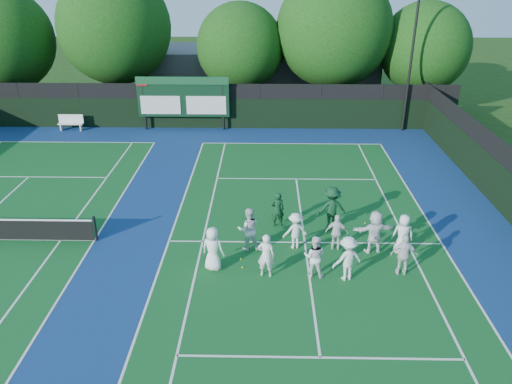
{
  "coord_description": "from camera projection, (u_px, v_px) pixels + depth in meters",
  "views": [
    {
      "loc": [
        -1.62,
        -16.33,
        10.32
      ],
      "look_at": [
        -2.0,
        3.0,
        1.3
      ],
      "focal_mm": 35.0,
      "sensor_mm": 36.0,
      "label": 1
    }
  ],
  "objects": [
    {
      "name": "tennis_ball_1",
      "position": [
        365.0,
        223.0,
        21.46
      ],
      "size": [
        0.07,
        0.07,
        0.07
      ],
      "primitive_type": "sphere",
      "color": "#BBD819",
      "rests_on": "ground"
    },
    {
      "name": "tree_b",
      "position": [
        117.0,
        30.0,
        34.59
      ],
      "size": [
        7.79,
        7.79,
        9.99
      ],
      "color": "black",
      "rests_on": "ground"
    },
    {
      "name": "tennis_ball_0",
      "position": [
        242.0,
        267.0,
        18.37
      ],
      "size": [
        0.07,
        0.07,
        0.07
      ],
      "primitive_type": "sphere",
      "color": "#BBD819",
      "rests_on": "ground"
    },
    {
      "name": "near_court",
      "position": [
        305.0,
        242.0,
        20.03
      ],
      "size": [
        11.05,
        23.85,
        0.01
      ],
      "color": "#104F1E",
      "rests_on": "ground"
    },
    {
      "name": "tree_e",
      "position": [
        426.0,
        50.0,
        34.74
      ],
      "size": [
        6.25,
        6.25,
        7.93
      ],
      "color": "black",
      "rests_on": "ground"
    },
    {
      "name": "court_apron",
      "position": [
        156.0,
        241.0,
        20.14
      ],
      "size": [
        34.0,
        32.0,
        0.01
      ],
      "primitive_type": "cube",
      "color": "navy",
      "rests_on": "ground"
    },
    {
      "name": "coach_left",
      "position": [
        278.0,
        209.0,
        20.98
      ],
      "size": [
        0.63,
        0.46,
        1.57
      ],
      "primitive_type": "imported",
      "rotation": [
        0.0,
        0.0,
        3.3
      ],
      "color": "#0E341B",
      "rests_on": "ground"
    },
    {
      "name": "tree_d",
      "position": [
        336.0,
        32.0,
        34.37
      ],
      "size": [
        7.95,
        7.95,
        9.96
      ],
      "color": "black",
      "rests_on": "ground"
    },
    {
      "name": "tennis_ball_2",
      "position": [
        378.0,
        249.0,
        19.5
      ],
      "size": [
        0.07,
        0.07,
        0.07
      ],
      "primitive_type": "sphere",
      "color": "#BBD819",
      "rests_on": "ground"
    },
    {
      "name": "player_back_2",
      "position": [
        337.0,
        232.0,
        19.29
      ],
      "size": [
        0.93,
        0.51,
        1.5
      ],
      "primitive_type": "imported",
      "rotation": [
        0.0,
        0.0,
        2.97
      ],
      "color": "silver",
      "rests_on": "ground"
    },
    {
      "name": "clubhouse",
      "position": [
        261.0,
        74.0,
        40.07
      ],
      "size": [
        18.0,
        6.0,
        4.0
      ],
      "primitive_type": "cube",
      "color": "#59595E",
      "rests_on": "ground"
    },
    {
      "name": "player_back_3",
      "position": [
        375.0,
        232.0,
        19.07
      ],
      "size": [
        1.69,
        0.79,
        1.75
      ],
      "primitive_type": "imported",
      "rotation": [
        0.0,
        0.0,
        3.31
      ],
      "color": "white",
      "rests_on": "ground"
    },
    {
      "name": "bench",
      "position": [
        71.0,
        122.0,
        33.08
      ],
      "size": [
        1.65,
        0.44,
        1.04
      ],
      "color": "white",
      "rests_on": "ground"
    },
    {
      "name": "ground",
      "position": [
        306.0,
        256.0,
        19.13
      ],
      "size": [
        120.0,
        120.0,
        0.0
      ],
      "primitive_type": "plane",
      "color": "#19370F",
      "rests_on": "ground"
    },
    {
      "name": "tree_a",
      "position": [
        5.0,
        43.0,
        35.1
      ],
      "size": [
        7.25,
        7.25,
        8.85
      ],
      "color": "black",
      "rests_on": "ground"
    },
    {
      "name": "tennis_ball_3",
      "position": [
        241.0,
        259.0,
        18.88
      ],
      "size": [
        0.07,
        0.07,
        0.07
      ],
      "primitive_type": "sphere",
      "color": "#BBD819",
      "rests_on": "ground"
    },
    {
      "name": "player_front_2",
      "position": [
        314.0,
        256.0,
        17.63
      ],
      "size": [
        0.89,
        0.75,
        1.61
      ],
      "primitive_type": "imported",
      "rotation": [
        0.0,
        0.0,
        2.94
      ],
      "color": "white",
      "rests_on": "ground"
    },
    {
      "name": "coach_right",
      "position": [
        332.0,
        208.0,
        20.72
      ],
      "size": [
        1.31,
        0.87,
        1.9
      ],
      "primitive_type": "imported",
      "rotation": [
        0.0,
        0.0,
        3.28
      ],
      "color": "#0E351B",
      "rests_on": "ground"
    },
    {
      "name": "player_front_1",
      "position": [
        266.0,
        255.0,
        17.6
      ],
      "size": [
        0.67,
        0.5,
        1.69
      ],
      "primitive_type": "imported",
      "rotation": [
        0.0,
        0.0,
        2.98
      ],
      "color": "white",
      "rests_on": "ground"
    },
    {
      "name": "player_front_4",
      "position": [
        404.0,
        255.0,
        17.71
      ],
      "size": [
        0.98,
        0.46,
        1.63
      ],
      "primitive_type": "imported",
      "rotation": [
        0.0,
        0.0,
        3.07
      ],
      "color": "silver",
      "rests_on": "ground"
    },
    {
      "name": "player_back_4",
      "position": [
        403.0,
        234.0,
        19.03
      ],
      "size": [
        0.84,
        0.58,
        1.63
      ],
      "primitive_type": "imported",
      "rotation": [
        0.0,
        0.0,
        3.06
      ],
      "color": "silver",
      "rests_on": "ground"
    },
    {
      "name": "player_back_1",
      "position": [
        295.0,
        231.0,
        19.39
      ],
      "size": [
        1.09,
        0.79,
        1.51
      ],
      "primitive_type": "imported",
      "rotation": [
        0.0,
        0.0,
        3.41
      ],
      "color": "white",
      "rests_on": "ground"
    },
    {
      "name": "player_front_3",
      "position": [
        348.0,
        258.0,
        17.43
      ],
      "size": [
        1.24,
        0.97,
        1.69
      ],
      "primitive_type": "imported",
      "rotation": [
        0.0,
        0.0,
        3.5
      ],
      "color": "silver",
      "rests_on": "ground"
    },
    {
      "name": "player_front_0",
      "position": [
        213.0,
        249.0,
        17.99
      ],
      "size": [
        0.95,
        0.76,
        1.7
      ],
      "primitive_type": "imported",
      "rotation": [
        0.0,
        0.0,
        2.84
      ],
      "color": "white",
      "rests_on": "ground"
    },
    {
      "name": "player_back_0",
      "position": [
        248.0,
        229.0,
        19.25
      ],
      "size": [
        0.95,
        0.79,
        1.76
      ],
      "primitive_type": "imported",
      "rotation": [
        0.0,
        0.0,
        3.29
      ],
      "color": "silver",
      "rests_on": "ground"
    },
    {
      "name": "scoreboard",
      "position": [
        183.0,
        97.0,
        32.45
      ],
      "size": [
        6.0,
        0.21,
        3.55
      ],
      "color": "black",
      "rests_on": "ground"
    },
    {
      "name": "light_pole_right",
      "position": [
        415.0,
        32.0,
        30.56
      ],
      "size": [
        1.2,
        0.3,
        10.12
      ],
      "color": "black",
      "rests_on": "ground"
    },
    {
      "name": "tree_c",
      "position": [
        242.0,
        49.0,
        34.97
      ],
      "size": [
        6.1,
        6.1,
        7.85
      ],
      "color": "black",
      "rests_on": "ground"
    },
    {
      "name": "back_fence",
      "position": [
        200.0,
        108.0,
        33.16
      ],
      "size": [
        34.0,
        0.08,
        3.0
      ],
      "color": "black",
      "rests_on": "ground"
    }
  ]
}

